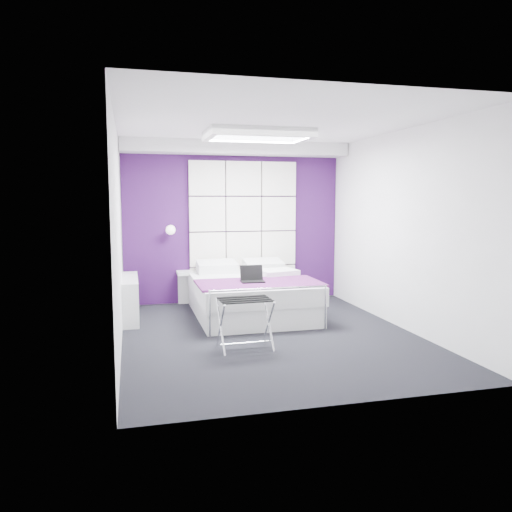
{
  "coord_description": "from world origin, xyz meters",
  "views": [
    {
      "loc": [
        -1.66,
        -5.88,
        1.71
      ],
      "look_at": [
        -0.09,
        0.35,
        0.97
      ],
      "focal_mm": 35.0,
      "sensor_mm": 36.0,
      "label": 1
    }
  ],
  "objects_px": {
    "radiator": "(130,298)",
    "luggage_rack": "(245,324)",
    "nightstand": "(191,273)",
    "wall_lamp": "(170,230)",
    "laptop": "(252,278)",
    "bed": "(250,295)"
  },
  "relations": [
    {
      "from": "laptop",
      "to": "luggage_rack",
      "type": "bearing_deg",
      "value": -105.13
    },
    {
      "from": "bed",
      "to": "nightstand",
      "type": "height_order",
      "value": "bed"
    },
    {
      "from": "laptop",
      "to": "nightstand",
      "type": "bearing_deg",
      "value": 119.19
    },
    {
      "from": "bed",
      "to": "luggage_rack",
      "type": "relative_size",
      "value": 3.47
    },
    {
      "from": "bed",
      "to": "laptop",
      "type": "height_order",
      "value": "laptop"
    },
    {
      "from": "nightstand",
      "to": "luggage_rack",
      "type": "relative_size",
      "value": 0.74
    },
    {
      "from": "radiator",
      "to": "nightstand",
      "type": "xyz_separation_m",
      "value": [
        0.94,
        0.72,
        0.23
      ]
    },
    {
      "from": "laptop",
      "to": "radiator",
      "type": "bearing_deg",
      "value": 161.32
    },
    {
      "from": "nightstand",
      "to": "wall_lamp",
      "type": "bearing_deg",
      "value": 172.52
    },
    {
      "from": "wall_lamp",
      "to": "luggage_rack",
      "type": "xyz_separation_m",
      "value": [
        0.63,
        -2.53,
        -0.93
      ]
    },
    {
      "from": "wall_lamp",
      "to": "luggage_rack",
      "type": "distance_m",
      "value": 2.76
    },
    {
      "from": "radiator",
      "to": "luggage_rack",
      "type": "height_order",
      "value": "radiator"
    },
    {
      "from": "nightstand",
      "to": "laptop",
      "type": "height_order",
      "value": "laptop"
    },
    {
      "from": "nightstand",
      "to": "luggage_rack",
      "type": "height_order",
      "value": "luggage_rack"
    },
    {
      "from": "nightstand",
      "to": "laptop",
      "type": "distance_m",
      "value": 1.51
    },
    {
      "from": "nightstand",
      "to": "laptop",
      "type": "xyz_separation_m",
      "value": [
        0.68,
        -1.34,
        0.1
      ]
    },
    {
      "from": "bed",
      "to": "laptop",
      "type": "distance_m",
      "value": 0.56
    },
    {
      "from": "radiator",
      "to": "nightstand",
      "type": "distance_m",
      "value": 1.21
    },
    {
      "from": "wall_lamp",
      "to": "nightstand",
      "type": "xyz_separation_m",
      "value": [
        0.3,
        -0.04,
        -0.69
      ]
    },
    {
      "from": "radiator",
      "to": "luggage_rack",
      "type": "relative_size",
      "value": 2.05
    },
    {
      "from": "bed",
      "to": "laptop",
      "type": "xyz_separation_m",
      "value": [
        -0.09,
        -0.45,
        0.33
      ]
    },
    {
      "from": "bed",
      "to": "nightstand",
      "type": "bearing_deg",
      "value": 130.62
    }
  ]
}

